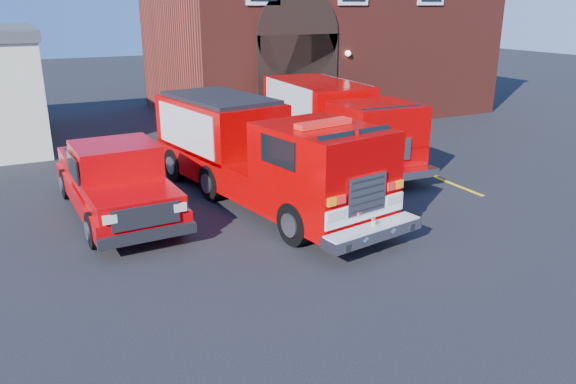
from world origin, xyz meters
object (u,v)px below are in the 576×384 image
fire_engine (260,153)px  pickup_truck (115,180)px  fire_station (314,23)px  secondary_truck (334,120)px

fire_engine → pickup_truck: 3.78m
fire_station → secondary_truck: 10.49m
fire_station → pickup_truck: (-11.98, -11.35, -3.34)m
fire_station → fire_engine: bearing=-124.5°
fire_station → pickup_truck: size_ratio=2.55×
fire_engine → pickup_truck: (-3.68, 0.73, -0.47)m
pickup_truck → fire_engine: bearing=-11.3°
fire_station → secondary_truck: bearing=-114.9°
fire_station → fire_engine: fire_station is taller
fire_station → fire_engine: (-8.30, -12.08, -2.88)m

